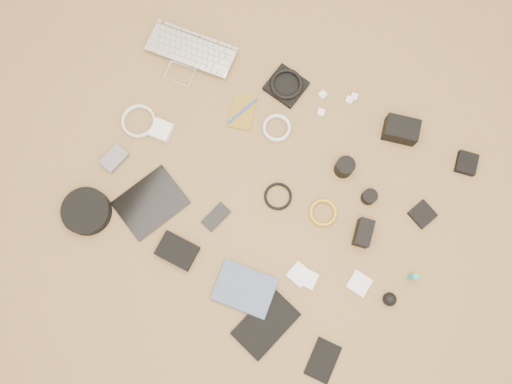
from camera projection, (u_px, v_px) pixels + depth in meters
The scene contains 34 objects.
room_shell at pixel (261, 23), 0.78m from camera, with size 4.04×4.04×2.58m.
laptop at pixel (186, 61), 2.10m from camera, with size 0.37×0.26×0.03m, color silver.
headphone_pouch at pixel (286, 86), 2.08m from camera, with size 0.15×0.14×0.03m, color black.
headphones at pixel (286, 84), 2.06m from camera, with size 0.14×0.14×0.02m, color black.
charger_a at pixel (322, 95), 2.07m from camera, with size 0.03×0.03×0.03m, color silver.
charger_b at pixel (349, 100), 2.07m from camera, with size 0.03×0.03×0.03m, color silver.
charger_c at pixel (354, 97), 2.07m from camera, with size 0.03×0.03×0.03m, color silver.
charger_d at pixel (321, 113), 2.06m from camera, with size 0.03×0.03×0.03m, color silver.
dslr_camera at pixel (401, 130), 2.02m from camera, with size 0.13×0.09×0.08m, color black.
lens_pouch at pixel (466, 163), 2.01m from camera, with size 0.08×0.09×0.03m, color black.
notebook_olive at pixel (242, 112), 2.07m from camera, with size 0.10×0.15×0.01m, color brown.
pen_blue at pixel (242, 111), 2.06m from camera, with size 0.01×0.01×0.16m, color #1543AE.
cable_white_a at pixel (277, 128), 2.05m from camera, with size 0.12×0.12×0.01m, color silver.
lens_a at pixel (345, 167), 1.98m from camera, with size 0.08×0.08×0.08m, color black.
lens_b at pixel (369, 197), 1.97m from camera, with size 0.06×0.06×0.05m, color black.
card_reader at pixel (422, 214), 1.98m from camera, with size 0.08×0.08×0.02m, color black.
power_brick at pixel (162, 130), 2.04m from camera, with size 0.08×0.08×0.03m, color silver.
cable_white_b at pixel (139, 122), 2.06m from camera, with size 0.14×0.14×0.01m, color silver.
cable_black at pixel (278, 197), 1.99m from camera, with size 0.11×0.11×0.01m, color black.
cable_yellow at pixel (323, 213), 1.98m from camera, with size 0.11×0.11×0.01m, color gold.
flash at pixel (363, 233), 1.93m from camera, with size 0.06×0.11×0.08m, color black.
lens_cleaner at pixel (413, 277), 1.90m from camera, with size 0.02×0.02×0.08m, color teal.
battery_charger at pixel (114, 159), 2.02m from camera, with size 0.07×0.10×0.03m, color slate.
tablet at pixel (151, 203), 1.99m from camera, with size 0.20×0.26×0.01m, color black.
phone at pixel (216, 217), 1.98m from camera, with size 0.06×0.11×0.01m, color black.
filter_case_left at pixel (299, 274), 1.93m from camera, with size 0.07×0.07×0.01m, color silver.
filter_case_mid at pixel (308, 279), 1.93m from camera, with size 0.07×0.07×0.01m, color silver.
filter_case_right at pixel (359, 284), 1.93m from camera, with size 0.08×0.08×0.01m, color silver.
air_blower at pixel (390, 299), 1.89m from camera, with size 0.05×0.05×0.05m, color black.
headphone_case at pixel (87, 211), 1.96m from camera, with size 0.19×0.19×0.05m, color black.
drive_case at pixel (177, 251), 1.94m from camera, with size 0.15×0.11×0.04m, color black.
paperback at pixel (237, 310), 1.90m from camera, with size 0.16×0.22×0.02m, color #404F6D.
notebook_black_a at pixel (266, 324), 1.89m from camera, with size 0.15×0.24×0.02m, color black.
notebook_black_b at pixel (323, 360), 1.87m from camera, with size 0.10×0.15×0.01m, color black.
Camera 1 is at (0.20, -0.37, 1.96)m, focal length 35.00 mm.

